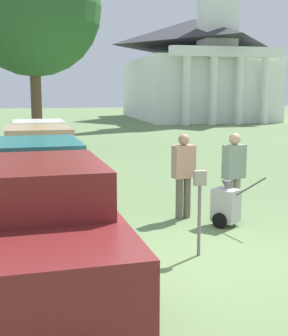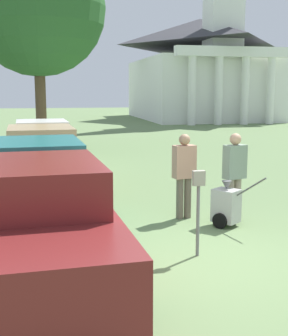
{
  "view_description": "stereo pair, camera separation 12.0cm",
  "coord_description": "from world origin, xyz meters",
  "px_view_note": "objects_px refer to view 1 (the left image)",
  "views": [
    {
      "loc": [
        -2.24,
        -6.17,
        2.46
      ],
      "look_at": [
        -0.49,
        1.76,
        1.1
      ],
      "focal_mm": 50.0,
      "sensor_mm": 36.0,
      "label": 1
    },
    {
      "loc": [
        -2.12,
        -6.19,
        2.46
      ],
      "look_at": [
        -0.49,
        1.76,
        1.1
      ],
      "focal_mm": 50.0,
      "sensor_mm": 36.0,
      "label": 2
    }
  ],
  "objects_px": {
    "person_supervisor": "(234,171)",
    "church": "(196,59)",
    "parked_car_teal": "(38,181)",
    "equipment_cart": "(226,205)",
    "parked_car_tan": "(39,158)",
    "parking_meter": "(200,197)",
    "person_worker": "(184,171)",
    "parked_car_white": "(39,145)",
    "parked_car_maroon": "(38,220)"
  },
  "relations": [
    {
      "from": "parked_car_maroon",
      "to": "person_supervisor",
      "type": "bearing_deg",
      "value": 23.62
    },
    {
      "from": "person_worker",
      "to": "person_supervisor",
      "type": "bearing_deg",
      "value": 150.06
    },
    {
      "from": "parked_car_maroon",
      "to": "parked_car_tan",
      "type": "bearing_deg",
      "value": 87.06
    },
    {
      "from": "parked_car_teal",
      "to": "equipment_cart",
      "type": "distance_m",
      "value": 3.64
    },
    {
      "from": "parked_car_maroon",
      "to": "person_worker",
      "type": "xyz_separation_m",
      "value": [
        2.72,
        2.11,
        0.22
      ]
    },
    {
      "from": "person_supervisor",
      "to": "church",
      "type": "xyz_separation_m",
      "value": [
        9.49,
        30.45,
        4.08
      ]
    },
    {
      "from": "parking_meter",
      "to": "equipment_cart",
      "type": "relative_size",
      "value": 1.3
    },
    {
      "from": "parked_car_tan",
      "to": "person_worker",
      "type": "bearing_deg",
      "value": -57.68
    },
    {
      "from": "parking_meter",
      "to": "person_worker",
      "type": "height_order",
      "value": "person_worker"
    },
    {
      "from": "parked_car_white",
      "to": "person_worker",
      "type": "bearing_deg",
      "value": -71.83
    },
    {
      "from": "parking_meter",
      "to": "equipment_cart",
      "type": "height_order",
      "value": "parking_meter"
    },
    {
      "from": "parked_car_teal",
      "to": "person_supervisor",
      "type": "relative_size",
      "value": 3.13
    },
    {
      "from": "parked_car_tan",
      "to": "parked_car_teal",
      "type": "bearing_deg",
      "value": -92.93
    },
    {
      "from": "equipment_cart",
      "to": "church",
      "type": "relative_size",
      "value": 0.04
    },
    {
      "from": "parked_car_maroon",
      "to": "parking_meter",
      "type": "xyz_separation_m",
      "value": [
        2.33,
        0.06,
        0.2
      ]
    },
    {
      "from": "parked_car_tan",
      "to": "equipment_cart",
      "type": "xyz_separation_m",
      "value": [
        3.33,
        -4.52,
        -0.34
      ]
    },
    {
      "from": "parked_car_teal",
      "to": "parked_car_tan",
      "type": "xyz_separation_m",
      "value": [
        -0.0,
        3.09,
        0.04
      ]
    },
    {
      "from": "equipment_cart",
      "to": "church",
      "type": "xyz_separation_m",
      "value": [
        9.78,
        30.82,
        4.64
      ]
    },
    {
      "from": "parked_car_teal",
      "to": "church",
      "type": "xyz_separation_m",
      "value": [
        13.11,
        29.39,
        4.34
      ]
    },
    {
      "from": "parked_car_maroon",
      "to": "person_supervisor",
      "type": "xyz_separation_m",
      "value": [
        3.62,
        1.81,
        0.23
      ]
    },
    {
      "from": "parked_car_tan",
      "to": "parked_car_white",
      "type": "height_order",
      "value": "parked_car_tan"
    },
    {
      "from": "church",
      "to": "parking_meter",
      "type": "bearing_deg",
      "value": -108.5
    },
    {
      "from": "parked_car_white",
      "to": "parked_car_tan",
      "type": "bearing_deg",
      "value": -92.94
    },
    {
      "from": "parked_car_maroon",
      "to": "person_worker",
      "type": "distance_m",
      "value": 3.45
    },
    {
      "from": "person_worker",
      "to": "parked_car_maroon",
      "type": "bearing_deg",
      "value": 26.28
    },
    {
      "from": "parked_car_white",
      "to": "parking_meter",
      "type": "xyz_separation_m",
      "value": [
        2.34,
        -9.1,
        0.21
      ]
    },
    {
      "from": "parking_meter",
      "to": "church",
      "type": "xyz_separation_m",
      "value": [
        10.77,
        32.2,
        4.12
      ]
    },
    {
      "from": "parked_car_tan",
      "to": "parked_car_white",
      "type": "distance_m",
      "value": 3.2
    },
    {
      "from": "parked_car_white",
      "to": "equipment_cart",
      "type": "height_order",
      "value": "parked_car_white"
    },
    {
      "from": "person_supervisor",
      "to": "equipment_cart",
      "type": "bearing_deg",
      "value": 34.56
    },
    {
      "from": "equipment_cart",
      "to": "church",
      "type": "bearing_deg",
      "value": 34.4
    },
    {
      "from": "parked_car_maroon",
      "to": "parked_car_tan",
      "type": "distance_m",
      "value": 5.96
    },
    {
      "from": "parked_car_tan",
      "to": "person_supervisor",
      "type": "xyz_separation_m",
      "value": [
        3.62,
        -4.15,
        0.22
      ]
    },
    {
      "from": "parking_meter",
      "to": "parked_car_tan",
      "type": "bearing_deg",
      "value": 111.6
    },
    {
      "from": "church",
      "to": "person_worker",
      "type": "bearing_deg",
      "value": -109.01
    },
    {
      "from": "person_supervisor",
      "to": "equipment_cart",
      "type": "xyz_separation_m",
      "value": [
        -0.3,
        -0.37,
        -0.56
      ]
    },
    {
      "from": "parking_meter",
      "to": "person_supervisor",
      "type": "bearing_deg",
      "value": 53.62
    },
    {
      "from": "parked_car_tan",
      "to": "parking_meter",
      "type": "distance_m",
      "value": 6.35
    },
    {
      "from": "person_supervisor",
      "to": "equipment_cart",
      "type": "relative_size",
      "value": 1.67
    },
    {
      "from": "church",
      "to": "parked_car_teal",
      "type": "bearing_deg",
      "value": -114.04
    },
    {
      "from": "parked_car_tan",
      "to": "church",
      "type": "height_order",
      "value": "church"
    },
    {
      "from": "parked_car_white",
      "to": "person_supervisor",
      "type": "height_order",
      "value": "person_supervisor"
    },
    {
      "from": "parked_car_tan",
      "to": "equipment_cart",
      "type": "distance_m",
      "value": 5.63
    },
    {
      "from": "parked_car_tan",
      "to": "church",
      "type": "distance_m",
      "value": 29.7
    },
    {
      "from": "person_supervisor",
      "to": "church",
      "type": "height_order",
      "value": "church"
    },
    {
      "from": "church",
      "to": "equipment_cart",
      "type": "bearing_deg",
      "value": -107.61
    },
    {
      "from": "equipment_cart",
      "to": "parked_car_teal",
      "type": "bearing_deg",
      "value": 118.66
    },
    {
      "from": "parking_meter",
      "to": "equipment_cart",
      "type": "distance_m",
      "value": 1.77
    },
    {
      "from": "equipment_cart",
      "to": "parked_car_white",
      "type": "bearing_deg",
      "value": 75.3
    },
    {
      "from": "parked_car_maroon",
      "to": "church",
      "type": "height_order",
      "value": "church"
    }
  ]
}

